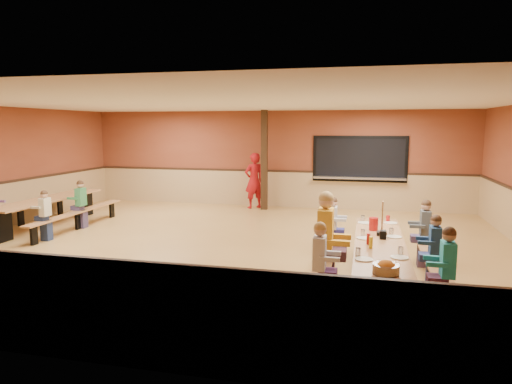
# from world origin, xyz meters

# --- Properties ---
(ground) EXTENTS (12.00, 12.00, 0.00)m
(ground) POSITION_xyz_m (0.00, 0.00, 0.00)
(ground) COLOR #A3783E
(ground) RESTS_ON ground
(room_envelope) EXTENTS (12.04, 10.04, 3.02)m
(room_envelope) POSITION_xyz_m (0.00, 0.00, 0.69)
(room_envelope) COLOR brown
(room_envelope) RESTS_ON ground
(kitchen_pass_through) EXTENTS (2.78, 0.28, 1.38)m
(kitchen_pass_through) POSITION_xyz_m (2.60, 4.96, 1.49)
(kitchen_pass_through) COLOR black
(kitchen_pass_through) RESTS_ON ground
(structural_post) EXTENTS (0.18, 0.18, 3.00)m
(structural_post) POSITION_xyz_m (-0.20, 4.40, 1.50)
(structural_post) COLOR black
(structural_post) RESTS_ON ground
(cafeteria_table_main) EXTENTS (1.91, 3.70, 0.74)m
(cafeteria_table_main) POSITION_xyz_m (3.01, -1.87, 0.53)
(cafeteria_table_main) COLOR #A87242
(cafeteria_table_main) RESTS_ON ground
(cafeteria_table_second) EXTENTS (1.91, 3.70, 0.74)m
(cafeteria_table_second) POSITION_xyz_m (-4.89, 0.65, 0.53)
(cafeteria_table_second) COLOR #A87242
(cafeteria_table_second) RESTS_ON ground
(seated_child_white_left) EXTENTS (0.37, 0.30, 1.20)m
(seated_child_white_left) POSITION_xyz_m (2.18, -2.96, 0.60)
(seated_child_white_left) COLOR silver
(seated_child_white_left) RESTS_ON ground
(seated_adult_yellow) EXTENTS (0.50, 0.41, 1.48)m
(seated_adult_yellow) POSITION_xyz_m (2.18, -2.01, 0.74)
(seated_adult_yellow) COLOR gold
(seated_adult_yellow) RESTS_ON ground
(seated_child_grey_left) EXTENTS (0.34, 0.28, 1.15)m
(seated_child_grey_left) POSITION_xyz_m (2.18, -0.33, 0.58)
(seated_child_grey_left) COLOR silver
(seated_child_grey_left) RESTS_ON ground
(seated_child_teal_right) EXTENTS (0.37, 0.30, 1.20)m
(seated_child_teal_right) POSITION_xyz_m (3.83, -2.89, 0.60)
(seated_child_teal_right) COLOR teal
(seated_child_teal_right) RESTS_ON ground
(seated_child_navy_right) EXTENTS (0.34, 0.28, 1.15)m
(seated_child_navy_right) POSITION_xyz_m (3.83, -1.77, 0.58)
(seated_child_navy_right) COLOR navy
(seated_child_navy_right) RESTS_ON ground
(seated_child_char_right) EXTENTS (0.36, 0.30, 1.20)m
(seated_child_char_right) POSITION_xyz_m (3.83, -0.58, 0.60)
(seated_child_char_right) COLOR #464C4F
(seated_child_char_right) RESTS_ON ground
(seated_child_green_sec) EXTENTS (0.35, 0.29, 1.17)m
(seated_child_green_sec) POSITION_xyz_m (-4.07, 0.81, 0.59)
(seated_child_green_sec) COLOR #368049
(seated_child_green_sec) RESTS_ON ground
(seated_child_tan_sec) EXTENTS (0.32, 0.26, 1.11)m
(seated_child_tan_sec) POSITION_xyz_m (-4.07, -0.50, 0.55)
(seated_child_tan_sec) COLOR #C0BB9B
(seated_child_tan_sec) RESTS_ON ground
(standing_woman) EXTENTS (0.74, 0.72, 1.71)m
(standing_woman) POSITION_xyz_m (-0.56, 4.55, 0.86)
(standing_woman) COLOR #AB1318
(standing_woman) RESTS_ON ground
(punch_pitcher) EXTENTS (0.16, 0.16, 0.22)m
(punch_pitcher) POSITION_xyz_m (2.93, -1.13, 0.85)
(punch_pitcher) COLOR red
(punch_pitcher) RESTS_ON cafeteria_table_main
(chip_bowl) EXTENTS (0.32, 0.32, 0.15)m
(chip_bowl) POSITION_xyz_m (3.03, -3.52, 0.81)
(chip_bowl) COLOR orange
(chip_bowl) RESTS_ON cafeteria_table_main
(napkin_dispenser) EXTENTS (0.10, 0.14, 0.13)m
(napkin_dispenser) POSITION_xyz_m (3.06, -1.70, 0.80)
(napkin_dispenser) COLOR black
(napkin_dispenser) RESTS_ON cafeteria_table_main
(condiment_mustard) EXTENTS (0.06, 0.06, 0.17)m
(condiment_mustard) POSITION_xyz_m (2.87, -2.33, 0.82)
(condiment_mustard) COLOR yellow
(condiment_mustard) RESTS_ON cafeteria_table_main
(condiment_ketchup) EXTENTS (0.06, 0.06, 0.17)m
(condiment_ketchup) POSITION_xyz_m (2.83, -2.12, 0.82)
(condiment_ketchup) COLOR #B2140F
(condiment_ketchup) RESTS_ON cafeteria_table_main
(table_paddle) EXTENTS (0.16, 0.16, 0.56)m
(table_paddle) POSITION_xyz_m (3.05, -1.46, 0.88)
(table_paddle) COLOR black
(table_paddle) RESTS_ON cafeteria_table_main
(place_settings) EXTENTS (0.65, 3.30, 0.11)m
(place_settings) POSITION_xyz_m (3.01, -1.87, 0.80)
(place_settings) COLOR beige
(place_settings) RESTS_ON cafeteria_table_main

